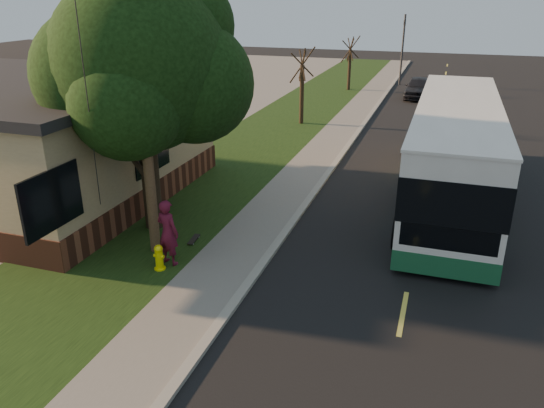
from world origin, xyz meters
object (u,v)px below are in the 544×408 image
(bare_tree_near, at_px, (302,87))
(skateboard_main, at_px, (194,239))
(leafy_tree, at_px, (144,66))
(traffic_signal, at_px, (403,45))
(skateboarder, at_px, (168,232))
(utility_pole, at_px, (142,96))
(bare_tree_far, at_px, (350,64))
(transit_bus, at_px, (454,149))
(fire_hydrant, at_px, (159,257))
(dumpster, at_px, (119,173))
(distant_car, at_px, (418,87))

(bare_tree_near, height_order, skateboard_main, bare_tree_near)
(leafy_tree, distance_m, traffic_signal, 31.76)
(traffic_signal, distance_m, skateboarder, 33.80)
(utility_pole, distance_m, skateboarder, 3.74)
(leafy_tree, height_order, skateboarder, leafy_tree)
(bare_tree_far, relative_size, skateboarder, 2.11)
(utility_pole, bearing_deg, transit_bus, 41.87)
(skateboarder, bearing_deg, fire_hydrant, 89.87)
(fire_hydrant, distance_m, bare_tree_far, 30.04)
(traffic_signal, height_order, skateboard_main, traffic_signal)
(traffic_signal, xyz_separation_m, skateboard_main, (-3.00, -32.09, -3.04))
(leafy_tree, distance_m, bare_tree_near, 15.66)
(bare_tree_near, xyz_separation_m, traffic_signal, (4.00, 16.00, 1.01))
(bare_tree_near, bearing_deg, transit_bus, -49.22)
(utility_pole, relative_size, bare_tree_far, 2.25)
(skateboarder, bearing_deg, skateboard_main, -76.15)
(bare_tree_near, relative_size, bare_tree_far, 1.07)
(fire_hydrant, distance_m, leafy_tree, 5.65)
(skateboard_main, bearing_deg, bare_tree_far, 91.02)
(skateboarder, relative_size, dumpster, 1.21)
(bare_tree_far, xyz_separation_m, traffic_signal, (3.50, 4.00, 1.16))
(bare_tree_far, distance_m, skateboarder, 29.62)
(utility_pole, relative_size, skateboard_main, 12.18)
(bare_tree_near, xyz_separation_m, skateboard_main, (1.00, -16.09, -2.03))
(traffic_signal, xyz_separation_m, transit_bus, (4.36, -25.69, -1.26))
(leafy_tree, xyz_separation_m, transit_bus, (9.03, 5.66, -3.26))
(leafy_tree, height_order, bare_tree_far, leafy_tree)
(bare_tree_near, xyz_separation_m, transit_bus, (8.36, -9.69, -0.25))
(fire_hydrant, relative_size, bare_tree_near, 0.17)
(leafy_tree, relative_size, bare_tree_near, 1.81)
(fire_hydrant, bearing_deg, transit_bus, 48.09)
(leafy_tree, height_order, skateboard_main, leafy_tree)
(distant_car, bearing_deg, leafy_tree, -103.55)
(bare_tree_far, xyz_separation_m, skateboarder, (0.50, -29.60, -0.98))
(skateboard_main, bearing_deg, distant_car, 79.72)
(utility_pole, xyz_separation_m, traffic_signal, (3.81, 33.01, -1.47))
(skateboarder, bearing_deg, utility_pole, -22.46)
(fire_hydrant, xyz_separation_m, skateboarder, (0.10, 0.40, 0.59))
(dumpster, bearing_deg, bare_tree_far, 79.84)
(leafy_tree, bearing_deg, utility_pole, -62.40)
(skateboard_main, bearing_deg, leafy_tree, 156.18)
(utility_pole, xyz_separation_m, distant_car, (5.64, 27.55, -3.89))
(bare_tree_near, bearing_deg, utility_pole, -89.34)
(bare_tree_far, distance_m, skateboard_main, 28.16)
(transit_bus, bearing_deg, bare_tree_near, 130.78)
(transit_bus, relative_size, dumpster, 8.37)
(fire_hydrant, height_order, transit_bus, transit_bus)
(fire_hydrant, relative_size, distant_car, 0.17)
(bare_tree_far, distance_m, traffic_signal, 5.44)
(bare_tree_near, xyz_separation_m, dumpster, (-3.91, -12.60, -1.50))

